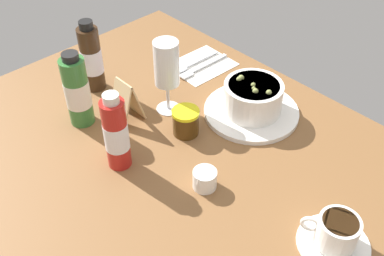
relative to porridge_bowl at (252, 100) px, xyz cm
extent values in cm
cube|color=brown|center=(1.34, 23.07, -5.47)|extent=(110.00, 84.00, 3.00)
cylinder|color=white|center=(0.00, 0.00, -3.37)|extent=(22.65, 22.65, 1.20)
cylinder|color=white|center=(0.00, 0.00, 0.86)|extent=(13.81, 13.81, 7.26)
cylinder|color=beige|center=(0.00, 0.00, 3.69)|extent=(11.88, 11.88, 1.60)
sphere|color=olive|center=(-0.94, 1.25, 4.59)|extent=(0.91, 0.91, 0.91)
sphere|color=olive|center=(0.05, 0.20, 4.59)|extent=(0.97, 0.97, 0.97)
sphere|color=olive|center=(0.02, 0.36, 4.59)|extent=(1.03, 1.03, 1.03)
sphere|color=olive|center=(-1.90, 1.80, 4.59)|extent=(1.35, 1.35, 1.35)
sphere|color=olive|center=(3.79, 0.99, 4.59)|extent=(1.20, 1.20, 1.20)
sphere|color=olive|center=(3.81, 0.19, 4.59)|extent=(1.40, 1.40, 1.40)
sphere|color=olive|center=(-4.30, 0.00, 4.59)|extent=(1.32, 1.32, 1.32)
cube|color=white|center=(23.23, -6.10, -3.82)|extent=(14.12, 16.78, 0.30)
cube|color=silver|center=(22.03, -7.10, -3.42)|extent=(1.76, 14.04, 0.50)
cube|color=silver|center=(22.03, 0.70, -3.42)|extent=(2.34, 3.69, 0.40)
cube|color=silver|center=(24.83, -7.10, -3.42)|extent=(1.52, 13.03, 0.50)
ellipsoid|color=silver|center=(24.83, -0.10, -3.37)|extent=(2.40, 4.00, 0.60)
cylinder|color=white|center=(-34.41, 17.54, -3.52)|extent=(13.07, 13.07, 0.90)
cylinder|color=white|center=(-34.41, 17.54, -0.18)|extent=(7.35, 7.35, 5.80)
cylinder|color=#3A2410|center=(-34.41, 17.54, 2.22)|extent=(6.25, 6.25, 1.00)
torus|color=white|center=(-30.31, 19.78, 0.11)|extent=(3.54, 2.43, 3.60)
cylinder|color=white|center=(-8.76, 24.41, -1.92)|extent=(4.86, 4.86, 4.11)
cone|color=white|center=(-9.31, 26.53, -0.36)|extent=(2.23, 2.66, 2.35)
cylinder|color=white|center=(15.07, 13.18, -3.77)|extent=(5.83, 5.83, 0.40)
cylinder|color=white|center=(15.07, 13.18, 0.04)|extent=(0.80, 0.80, 7.23)
cylinder|color=white|center=(15.07, 13.18, 9.08)|extent=(5.83, 5.83, 10.85)
cylinder|color=beige|center=(15.07, 13.18, 7.45)|extent=(4.78, 4.78, 6.51)
cylinder|color=#472C0E|center=(5.81, 16.00, -1.23)|extent=(5.96, 5.96, 5.49)
cylinder|color=yellow|center=(5.81, 16.00, 1.91)|extent=(6.26, 6.26, 0.80)
cylinder|color=#337233|center=(25.51, 30.75, 4.43)|extent=(5.61, 5.61, 16.81)
cylinder|color=silver|center=(25.51, 30.75, 4.09)|extent=(5.72, 5.72, 6.39)
cylinder|color=black|center=(25.51, 30.75, 13.64)|extent=(3.65, 3.65, 1.62)
cylinder|color=#382314|center=(34.72, 20.72, 4.38)|extent=(5.15, 5.15, 16.71)
cylinder|color=silver|center=(34.72, 20.72, 4.05)|extent=(5.26, 5.26, 6.35)
cylinder|color=black|center=(34.72, 20.72, 13.73)|extent=(3.35, 3.35, 1.99)
cylinder|color=#B21E19|center=(8.21, 32.82, 4.20)|extent=(4.97, 4.97, 16.34)
cylinder|color=white|center=(8.21, 32.82, 3.87)|extent=(5.06, 5.06, 6.21)
cylinder|color=silver|center=(8.21, 32.82, 13.26)|extent=(3.23, 3.23, 1.80)
cube|color=tan|center=(18.76, 24.26, 1.32)|extent=(5.86, 3.56, 10.70)
cube|color=tan|center=(18.76, 21.09, 1.32)|extent=(5.86, 3.56, 10.70)
camera|label=1|loc=(-51.21, 68.29, 64.83)|focal=42.31mm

